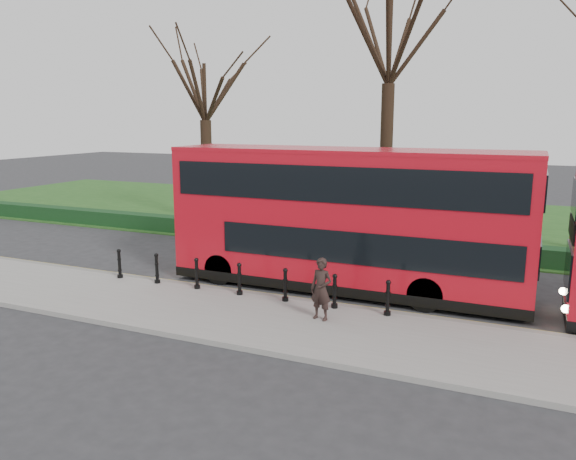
% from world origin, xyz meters
% --- Properties ---
extents(ground, '(120.00, 120.00, 0.00)m').
position_xyz_m(ground, '(0.00, 0.00, 0.00)').
color(ground, '#28282B').
rests_on(ground, ground).
extents(pavement, '(60.00, 4.00, 0.15)m').
position_xyz_m(pavement, '(0.00, -3.00, 0.07)').
color(pavement, gray).
rests_on(pavement, ground).
extents(kerb, '(60.00, 0.25, 0.16)m').
position_xyz_m(kerb, '(0.00, -1.00, 0.07)').
color(kerb, slate).
rests_on(kerb, ground).
extents(grass_verge, '(60.00, 18.00, 0.06)m').
position_xyz_m(grass_verge, '(0.00, 15.00, 0.03)').
color(grass_verge, '#1E4A18').
rests_on(grass_verge, ground).
extents(hedge, '(60.00, 0.90, 0.80)m').
position_xyz_m(hedge, '(0.00, 6.80, 0.40)').
color(hedge, black).
rests_on(hedge, ground).
extents(yellow_line_outer, '(60.00, 0.10, 0.01)m').
position_xyz_m(yellow_line_outer, '(0.00, -0.70, 0.01)').
color(yellow_line_outer, yellow).
rests_on(yellow_line_outer, ground).
extents(yellow_line_inner, '(60.00, 0.10, 0.01)m').
position_xyz_m(yellow_line_inner, '(0.00, -0.50, 0.01)').
color(yellow_line_inner, yellow).
rests_on(yellow_line_inner, ground).
extents(tree_left, '(6.54, 6.54, 10.21)m').
position_xyz_m(tree_left, '(-8.00, 10.00, 7.42)').
color(tree_left, black).
rests_on(tree_left, ground).
extents(tree_mid, '(8.50, 8.50, 13.29)m').
position_xyz_m(tree_mid, '(2.00, 10.00, 9.67)').
color(tree_mid, black).
rests_on(tree_mid, ground).
extents(bollard_row, '(9.80, 0.15, 1.00)m').
position_xyz_m(bollard_row, '(0.16, -1.35, 0.65)').
color(bollard_row, black).
rests_on(bollard_row, pavement).
extents(bus_lead, '(11.91, 2.73, 4.74)m').
position_xyz_m(bus_lead, '(2.92, 1.04, 2.39)').
color(bus_lead, '#AF0C1A').
rests_on(bus_lead, ground).
extents(pedestrian, '(0.71, 0.53, 1.77)m').
position_xyz_m(pedestrian, '(3.34, -2.43, 1.04)').
color(pedestrian, black).
rests_on(pedestrian, pavement).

